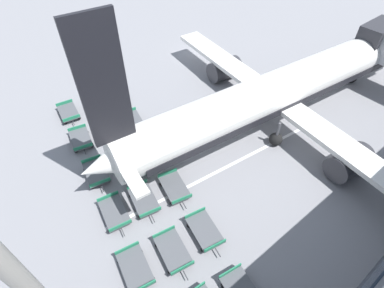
# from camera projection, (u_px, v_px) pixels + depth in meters

# --- Properties ---
(ground_plane) EXTENTS (500.00, 500.00, 0.00)m
(ground_plane) POSITION_uv_depth(u_px,v_px,m) (194.00, 55.00, 40.40)
(ground_plane) COLOR gray
(airplane) EXTENTS (31.99, 40.51, 14.36)m
(airplane) POSITION_uv_depth(u_px,v_px,m) (284.00, 89.00, 28.88)
(airplane) COLOR white
(airplane) RESTS_ON ground_plane
(baggage_dolly_row_near_col_a) EXTENTS (3.78, 2.10, 0.92)m
(baggage_dolly_row_near_col_a) POSITION_uv_depth(u_px,v_px,m) (68.00, 112.00, 31.01)
(baggage_dolly_row_near_col_a) COLOR #515459
(baggage_dolly_row_near_col_a) RESTS_ON ground_plane
(baggage_dolly_row_near_col_b) EXTENTS (3.80, 2.30, 0.92)m
(baggage_dolly_row_near_col_b) POSITION_uv_depth(u_px,v_px,m) (81.00, 139.00, 28.22)
(baggage_dolly_row_near_col_b) COLOR #515459
(baggage_dolly_row_near_col_b) RESTS_ON ground_plane
(baggage_dolly_row_near_col_c) EXTENTS (3.79, 2.25, 0.92)m
(baggage_dolly_row_near_col_c) POSITION_uv_depth(u_px,v_px,m) (96.00, 172.00, 25.36)
(baggage_dolly_row_near_col_c) COLOR #515459
(baggage_dolly_row_near_col_c) RESTS_ON ground_plane
(baggage_dolly_row_near_col_d) EXTENTS (3.79, 2.17, 0.92)m
(baggage_dolly_row_near_col_d) POSITION_uv_depth(u_px,v_px,m) (114.00, 212.00, 22.62)
(baggage_dolly_row_near_col_d) COLOR #515459
(baggage_dolly_row_near_col_d) RESTS_ON ground_plane
(baggage_dolly_row_near_col_e) EXTENTS (3.79, 2.20, 0.92)m
(baggage_dolly_row_near_col_e) POSITION_uv_depth(u_px,v_px,m) (135.00, 268.00, 19.64)
(baggage_dolly_row_near_col_e) COLOR #515459
(baggage_dolly_row_near_col_e) RESTS_ON ground_plane
(baggage_dolly_row_mid_a_col_a) EXTENTS (3.79, 2.20, 0.92)m
(baggage_dolly_row_mid_a_col_a) POSITION_uv_depth(u_px,v_px,m) (95.00, 104.00, 31.95)
(baggage_dolly_row_mid_a_col_a) COLOR #515459
(baggage_dolly_row_mid_a_col_a) RESTS_ON ground_plane
(baggage_dolly_row_mid_a_col_b) EXTENTS (3.80, 2.30, 0.92)m
(baggage_dolly_row_mid_a_col_b) POSITION_uv_depth(u_px,v_px,m) (106.00, 130.00, 29.09)
(baggage_dolly_row_mid_a_col_b) COLOR #515459
(baggage_dolly_row_mid_a_col_b) RESTS_ON ground_plane
(baggage_dolly_row_mid_a_col_c) EXTENTS (3.78, 2.15, 0.92)m
(baggage_dolly_row_mid_a_col_c) POSITION_uv_depth(u_px,v_px,m) (126.00, 161.00, 26.24)
(baggage_dolly_row_mid_a_col_c) COLOR #515459
(baggage_dolly_row_mid_a_col_c) RESTS_ON ground_plane
(baggage_dolly_row_mid_a_col_d) EXTENTS (3.79, 2.26, 0.92)m
(baggage_dolly_row_mid_a_col_d) POSITION_uv_depth(u_px,v_px,m) (144.00, 200.00, 23.42)
(baggage_dolly_row_mid_a_col_d) COLOR #515459
(baggage_dolly_row_mid_a_col_d) RESTS_ON ground_plane
(baggage_dolly_row_mid_a_col_e) EXTENTS (3.79, 2.20, 0.92)m
(baggage_dolly_row_mid_a_col_e) POSITION_uv_depth(u_px,v_px,m) (173.00, 251.00, 20.49)
(baggage_dolly_row_mid_a_col_e) COLOR #515459
(baggage_dolly_row_mid_a_col_e) RESTS_ON ground_plane
(baggage_dolly_row_mid_b_col_a) EXTENTS (3.79, 2.20, 0.92)m
(baggage_dolly_row_mid_b_col_a) POSITION_uv_depth(u_px,v_px,m) (116.00, 97.00, 32.83)
(baggage_dolly_row_mid_b_col_a) COLOR #515459
(baggage_dolly_row_mid_b_col_a) RESTS_ON ground_plane
(baggage_dolly_row_mid_b_col_b) EXTENTS (3.80, 2.28, 0.92)m
(baggage_dolly_row_mid_b_col_b) POSITION_uv_depth(u_px,v_px,m) (133.00, 121.00, 30.06)
(baggage_dolly_row_mid_b_col_b) COLOR #515459
(baggage_dolly_row_mid_b_col_b) RESTS_ON ground_plane
(baggage_dolly_row_mid_b_col_c) EXTENTS (3.77, 2.04, 0.92)m
(baggage_dolly_row_mid_b_col_c) POSITION_uv_depth(u_px,v_px,m) (151.00, 151.00, 27.16)
(baggage_dolly_row_mid_b_col_c) COLOR #515459
(baggage_dolly_row_mid_b_col_c) RESTS_ON ground_plane
(baggage_dolly_row_mid_b_col_d) EXTENTS (3.80, 2.29, 0.92)m
(baggage_dolly_row_mid_b_col_d) POSITION_uv_depth(u_px,v_px,m) (175.00, 187.00, 24.25)
(baggage_dolly_row_mid_b_col_d) COLOR #515459
(baggage_dolly_row_mid_b_col_d) RESTS_ON ground_plane
(baggage_dolly_row_mid_b_col_e) EXTENTS (3.79, 2.23, 0.92)m
(baggage_dolly_row_mid_b_col_e) POSITION_uv_depth(u_px,v_px,m) (205.00, 230.00, 21.57)
(baggage_dolly_row_mid_b_col_e) COLOR #515459
(baggage_dolly_row_mid_b_col_e) RESTS_ON ground_plane
(apron_light_mast) EXTENTS (2.00, 0.78, 20.80)m
(apron_light_mast) POSITION_uv_depth(u_px,v_px,m) (2.00, 262.00, 8.84)
(apron_light_mast) COLOR #ADA89E
(apron_light_mast) RESTS_ON ground_plane
(stand_guidance_stripe) EXTENTS (2.70, 23.14, 0.01)m
(stand_guidance_stripe) POSITION_uv_depth(u_px,v_px,m) (230.00, 165.00, 26.56)
(stand_guidance_stripe) COLOR white
(stand_guidance_stripe) RESTS_ON ground_plane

